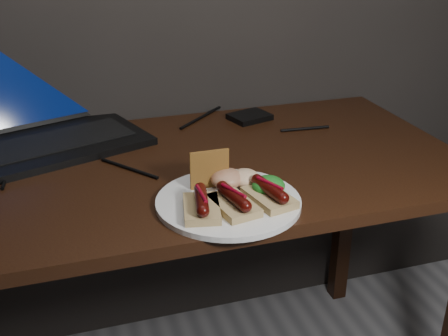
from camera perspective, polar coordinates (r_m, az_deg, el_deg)
The scene contains 12 objects.
desk at distance 1.39m, azimuth -4.56°, elevation -2.96°, with size 1.40×0.70×0.75m.
laptop at distance 1.55m, azimuth -17.25°, elevation 4.57°, with size 0.51×0.47×0.25m.
hard_drive at distance 1.64m, azimuth 2.62°, elevation 5.22°, with size 0.11×0.09×0.02m, color black.
desk_cables at distance 1.47m, azimuth -6.56°, elevation 2.49°, with size 0.86×0.45×0.01m.
plate at distance 1.16m, azimuth 0.44°, elevation -3.46°, with size 0.30×0.30×0.01m, color silver.
bread_sausage_left at distance 1.10m, azimuth -2.30°, elevation -3.73°, with size 0.09×0.13×0.04m.
bread_sausage_center at distance 1.12m, azimuth 0.98°, elevation -3.41°, with size 0.09×0.13×0.04m.
bread_sausage_right at distance 1.15m, azimuth 4.63°, elevation -2.62°, with size 0.09×0.13×0.04m.
crispbread at distance 1.19m, azimuth -1.48°, elevation -0.12°, with size 0.09×0.01×0.09m, color #A4752D.
salad_greens at distance 1.18m, azimuth 4.53°, elevation -1.80°, with size 0.07×0.07×0.04m, color #115919.
salsa_mound at distance 1.20m, azimuth 0.30°, elevation -1.07°, with size 0.07×0.07×0.04m, color maroon.
coleslaw_mound at distance 1.21m, azimuth 2.13°, elevation -1.00°, with size 0.06×0.06×0.04m, color beige.
Camera 1 is at (-0.26, 0.18, 1.30)m, focal length 45.00 mm.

